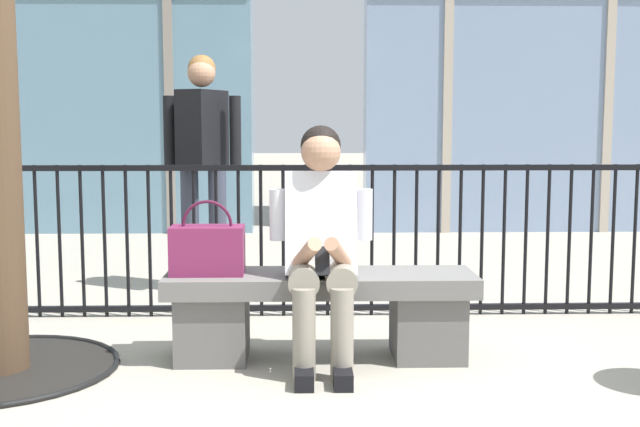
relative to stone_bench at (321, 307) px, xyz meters
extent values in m
plane|color=#A8A091|center=(0.00, 0.00, -0.27)|extent=(60.00, 60.00, 0.00)
cube|color=slate|center=(0.00, 0.00, 0.13)|extent=(1.60, 0.44, 0.10)
cube|color=#605E5B|center=(-0.56, 0.00, -0.10)|extent=(0.36, 0.37, 0.35)
cube|color=#605E5B|center=(0.56, 0.00, -0.10)|extent=(0.36, 0.37, 0.35)
cylinder|color=gray|center=(-0.09, -0.18, 0.20)|extent=(0.15, 0.40, 0.15)
cylinder|color=gray|center=(-0.09, -0.38, -0.05)|extent=(0.11, 0.11, 0.45)
cube|color=black|center=(-0.09, -0.44, -0.23)|extent=(0.09, 0.22, 0.08)
cylinder|color=gray|center=(0.09, -0.18, 0.20)|extent=(0.15, 0.40, 0.15)
cylinder|color=gray|center=(0.09, -0.38, -0.05)|extent=(0.11, 0.11, 0.45)
cube|color=black|center=(0.09, -0.44, -0.23)|extent=(0.09, 0.22, 0.08)
cube|color=silver|center=(0.00, -0.04, 0.44)|extent=(0.36, 0.30, 0.55)
cylinder|color=silver|center=(-0.22, -0.04, 0.49)|extent=(0.08, 0.08, 0.26)
cylinder|color=tan|center=(-0.08, -0.26, 0.32)|extent=(0.16, 0.28, 0.20)
cylinder|color=silver|center=(0.22, -0.04, 0.49)|extent=(0.08, 0.08, 0.26)
cylinder|color=tan|center=(0.08, -0.26, 0.32)|extent=(0.16, 0.28, 0.20)
cube|color=black|center=(0.00, -0.32, 0.30)|extent=(0.07, 0.10, 0.13)
sphere|color=tan|center=(0.00, -0.06, 0.81)|extent=(0.20, 0.20, 0.20)
sphere|color=black|center=(0.00, -0.03, 0.84)|extent=(0.20, 0.20, 0.20)
cube|color=#7A234C|center=(-0.58, -0.01, 0.30)|extent=(0.37, 0.20, 0.25)
torus|color=#49152D|center=(-0.58, -0.01, 0.43)|extent=(0.26, 0.02, 0.26)
cylinder|color=#383D4C|center=(-0.90, 1.67, 0.18)|extent=(0.13, 0.13, 0.90)
cube|color=black|center=(-0.90, 1.63, -0.24)|extent=(0.09, 0.22, 0.06)
cylinder|color=#383D4C|center=(-0.70, 1.67, 0.18)|extent=(0.13, 0.13, 0.90)
cube|color=black|center=(-0.70, 1.63, -0.24)|extent=(0.09, 0.22, 0.06)
cube|color=black|center=(-0.80, 1.67, 0.91)|extent=(0.36, 0.44, 0.56)
cylinder|color=black|center=(-1.04, 1.67, 0.89)|extent=(0.08, 0.08, 0.52)
cylinder|color=black|center=(-0.57, 1.67, 0.89)|extent=(0.08, 0.08, 0.52)
sphere|color=tan|center=(-0.80, 1.67, 1.31)|extent=(0.20, 0.20, 0.20)
sphere|color=olive|center=(-0.80, 1.69, 1.34)|extent=(0.20, 0.20, 0.20)
cylinder|color=black|center=(-1.90, 0.93, 0.21)|extent=(0.02, 0.02, 0.97)
cylinder|color=black|center=(-1.76, 0.93, 0.21)|extent=(0.02, 0.02, 0.97)
cylinder|color=black|center=(-1.62, 0.93, 0.21)|extent=(0.02, 0.02, 0.97)
cylinder|color=black|center=(-1.48, 0.93, 0.21)|extent=(0.02, 0.02, 0.97)
cylinder|color=black|center=(-1.34, 0.93, 0.21)|extent=(0.02, 0.02, 0.97)
cylinder|color=black|center=(-1.20, 0.93, 0.21)|extent=(0.02, 0.02, 0.97)
cylinder|color=black|center=(-1.05, 0.93, 0.21)|extent=(0.02, 0.02, 0.97)
cylinder|color=black|center=(-0.91, 0.93, 0.21)|extent=(0.02, 0.02, 0.97)
cylinder|color=black|center=(-0.77, 0.93, 0.21)|extent=(0.02, 0.02, 0.97)
cylinder|color=black|center=(-0.63, 0.93, 0.21)|extent=(0.02, 0.02, 0.97)
cylinder|color=black|center=(-0.49, 0.93, 0.21)|extent=(0.02, 0.02, 0.97)
cylinder|color=black|center=(-0.35, 0.93, 0.21)|extent=(0.02, 0.02, 0.97)
cylinder|color=black|center=(-0.21, 0.93, 0.21)|extent=(0.02, 0.02, 0.97)
cylinder|color=black|center=(-0.07, 0.93, 0.21)|extent=(0.02, 0.02, 0.97)
cylinder|color=black|center=(0.07, 0.93, 0.21)|extent=(0.02, 0.02, 0.97)
cylinder|color=black|center=(0.21, 0.93, 0.21)|extent=(0.02, 0.02, 0.97)
cylinder|color=black|center=(0.35, 0.93, 0.21)|extent=(0.02, 0.02, 0.97)
cylinder|color=black|center=(0.49, 0.93, 0.21)|extent=(0.02, 0.02, 0.97)
cylinder|color=black|center=(0.63, 0.93, 0.21)|extent=(0.02, 0.02, 0.97)
cylinder|color=black|center=(0.77, 0.93, 0.21)|extent=(0.02, 0.02, 0.97)
cylinder|color=black|center=(0.91, 0.93, 0.21)|extent=(0.02, 0.02, 0.97)
cylinder|color=black|center=(1.05, 0.93, 0.21)|extent=(0.02, 0.02, 0.97)
cylinder|color=black|center=(1.20, 0.93, 0.21)|extent=(0.02, 0.02, 0.97)
cylinder|color=black|center=(1.34, 0.93, 0.21)|extent=(0.02, 0.02, 0.97)
cylinder|color=black|center=(1.48, 0.93, 0.21)|extent=(0.02, 0.02, 0.97)
cylinder|color=black|center=(1.62, 0.93, 0.21)|extent=(0.02, 0.02, 0.97)
cylinder|color=black|center=(1.76, 0.93, 0.21)|extent=(0.02, 0.02, 0.97)
cylinder|color=black|center=(1.90, 0.93, 0.21)|extent=(0.02, 0.02, 0.97)
cylinder|color=black|center=(2.04, 0.93, 0.21)|extent=(0.02, 0.02, 0.97)
cube|color=black|center=(0.00, 0.93, -0.22)|extent=(8.58, 0.04, 0.04)
cube|color=black|center=(0.00, 0.93, 0.67)|extent=(8.58, 0.04, 0.04)
camera|label=1|loc=(-0.11, -4.01, 0.94)|focal=44.25mm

